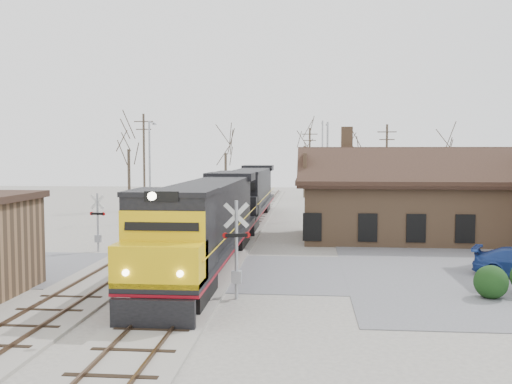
# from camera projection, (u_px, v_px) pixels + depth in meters

# --- Properties ---
(ground) EXTENTS (140.00, 140.00, 0.00)m
(ground) POSITION_uv_depth(u_px,v_px,m) (205.00, 271.00, 29.05)
(ground) COLOR #AAA59A
(ground) RESTS_ON ground
(road) EXTENTS (60.00, 9.00, 0.03)m
(road) POSITION_uv_depth(u_px,v_px,m) (205.00, 271.00, 29.04)
(road) COLOR #5D5D62
(road) RESTS_ON ground
(track_main) EXTENTS (3.40, 90.00, 0.24)m
(track_main) POSITION_uv_depth(u_px,v_px,m) (240.00, 230.00, 43.94)
(track_main) COLOR #AAA59A
(track_main) RESTS_ON ground
(track_siding) EXTENTS (3.40, 90.00, 0.24)m
(track_siding) POSITION_uv_depth(u_px,v_px,m) (183.00, 229.00, 44.35)
(track_siding) COLOR #AAA59A
(track_siding) RESTS_ON ground
(depot) EXTENTS (15.20, 9.31, 7.90)m
(depot) POSITION_uv_depth(u_px,v_px,m) (405.00, 205.00, 39.72)
(depot) COLOR #866345
(depot) RESTS_ON ground
(locomotive_lead) EXTENTS (3.15, 21.10, 4.69)m
(locomotive_lead) POSITION_uv_depth(u_px,v_px,m) (205.00, 223.00, 28.95)
(locomotive_lead) COLOR black
(locomotive_lead) RESTS_ON ground
(locomotive_trailing) EXTENTS (3.15, 21.10, 4.44)m
(locomotive_trailing) POSITION_uv_depth(u_px,v_px,m) (248.00, 193.00, 50.19)
(locomotive_trailing) COLOR black
(locomotive_trailing) RESTS_ON ground
(crossbuck_near) EXTENTS (1.15, 0.38, 4.09)m
(crossbuck_near) POSITION_uv_depth(u_px,v_px,m) (236.00, 253.00, 23.46)
(crossbuck_near) COLOR #A5A8AD
(crossbuck_near) RESTS_ON ground
(crossbuck_far) EXTENTS (1.02, 0.28, 3.58)m
(crossbuck_far) POSITION_uv_depth(u_px,v_px,m) (98.00, 224.00, 34.69)
(crossbuck_far) COLOR #A5A8AD
(crossbuck_far) RESTS_ON ground
(hedge_a) EXTENTS (1.39, 1.39, 1.39)m
(hedge_a) POSITION_uv_depth(u_px,v_px,m) (491.00, 282.00, 23.57)
(hedge_a) COLOR black
(hedge_a) RESTS_ON ground
(streetlight_a) EXTENTS (0.25, 2.04, 8.74)m
(streetlight_a) POSITION_uv_depth(u_px,v_px,m) (150.00, 166.00, 49.01)
(streetlight_a) COLOR #A5A8AD
(streetlight_a) RESTS_ON ground
(streetlight_b) EXTENTS (0.25, 2.04, 8.80)m
(streetlight_b) POSITION_uv_depth(u_px,v_px,m) (327.00, 165.00, 51.71)
(streetlight_b) COLOR #A5A8AD
(streetlight_b) RESTS_ON ground
(streetlight_c) EXTENTS (0.25, 2.04, 9.62)m
(streetlight_c) POSITION_uv_depth(u_px,v_px,m) (322.00, 159.00, 64.45)
(streetlight_c) COLOR #A5A8AD
(streetlight_c) RESTS_ON ground
(utility_pole_a) EXTENTS (2.00, 0.24, 10.02)m
(utility_pole_a) POSITION_uv_depth(u_px,v_px,m) (144.00, 160.00, 58.90)
(utility_pole_a) COLOR #382D23
(utility_pole_a) RESTS_ON ground
(utility_pole_b) EXTENTS (2.00, 0.24, 9.18)m
(utility_pole_b) POSITION_uv_depth(u_px,v_px,m) (310.00, 162.00, 73.36)
(utility_pole_b) COLOR #382D23
(utility_pole_b) RESTS_ON ground
(utility_pole_c) EXTENTS (2.00, 0.24, 9.00)m
(utility_pole_c) POSITION_uv_depth(u_px,v_px,m) (386.00, 165.00, 60.27)
(utility_pole_c) COLOR #382D23
(utility_pole_c) RESTS_ON ground
(tree_a) EXTENTS (4.26, 4.26, 10.42)m
(tree_a) POSITION_uv_depth(u_px,v_px,m) (128.00, 139.00, 59.30)
(tree_a) COLOR #382D23
(tree_a) RESTS_ON ground
(tree_b) EXTENTS (3.99, 3.99, 9.78)m
(tree_b) POSITION_uv_depth(u_px,v_px,m) (226.00, 145.00, 68.53)
(tree_b) COLOR #382D23
(tree_b) RESTS_ON ground
(tree_c) EXTENTS (4.61, 4.61, 11.30)m
(tree_c) POSITION_uv_depth(u_px,v_px,m) (305.00, 137.00, 75.80)
(tree_c) COLOR #382D23
(tree_c) RESTS_ON ground
(tree_d) EXTENTS (3.80, 3.80, 9.32)m
(tree_d) POSITION_uv_depth(u_px,v_px,m) (354.00, 148.00, 70.72)
(tree_d) COLOR #382D23
(tree_d) RESTS_ON ground
(tree_e) EXTENTS (3.65, 3.65, 8.95)m
(tree_e) POSITION_uv_depth(u_px,v_px,m) (446.00, 150.00, 66.53)
(tree_e) COLOR #382D23
(tree_e) RESTS_ON ground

